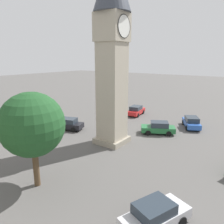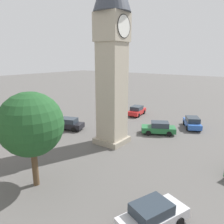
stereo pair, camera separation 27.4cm
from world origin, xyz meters
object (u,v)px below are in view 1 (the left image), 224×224
object	(u,v)px
pedestrian	(119,112)
car_black_far	(191,122)
clock_tower	(112,37)
car_white_side	(158,128)
car_silver_kerb	(155,215)
tree	(32,125)
car_green_alley	(68,124)
lamp_post	(31,120)
car_red_corner	(136,110)

from	to	relation	value
pedestrian	car_black_far	bearing A→B (deg)	-78.61
clock_tower	car_white_side	bearing A→B (deg)	-27.49
pedestrian	car_silver_kerb	bearing A→B (deg)	-140.82
clock_tower	tree	xyz separation A→B (m)	(-10.07, -0.40, -6.57)
car_black_far	car_green_alley	distance (m)	16.59
car_silver_kerb	pedestrian	xyz separation A→B (m)	(17.23, 14.04, 0.25)
car_white_side	car_green_alley	xyz separation A→B (m)	(-5.49, 10.37, 0.00)
car_green_alley	lamp_post	size ratio (longest dim) A/B	0.88
car_white_side	lamp_post	size ratio (longest dim) A/B	0.88
car_white_side	lamp_post	xyz separation A→B (m)	(-12.53, 7.73, 2.61)
car_green_alley	car_white_side	bearing A→B (deg)	-62.09
car_white_side	tree	size ratio (longest dim) A/B	0.63
tree	lamp_post	size ratio (longest dim) A/B	1.39
car_silver_kerb	car_black_far	distance (m)	19.66
clock_tower	pedestrian	xyz separation A→B (m)	(8.45, 4.75, -10.26)
car_red_corner	car_green_alley	world-z (taller)	same
tree	pedestrian	bearing A→B (deg)	15.55
pedestrian	lamp_post	world-z (taller)	lamp_post
lamp_post	car_red_corner	bearing A→B (deg)	-2.95
clock_tower	lamp_post	distance (m)	11.46
clock_tower	car_silver_kerb	xyz separation A→B (m)	(-8.78, -9.29, -10.51)
car_red_corner	pedestrian	world-z (taller)	pedestrian
car_red_corner	pedestrian	xyz separation A→B (m)	(-3.58, 0.97, 0.25)
clock_tower	tree	world-z (taller)	clock_tower
car_red_corner	car_black_far	bearing A→B (deg)	-99.01
clock_tower	pedestrian	world-z (taller)	clock_tower
car_silver_kerb	lamp_post	bearing A→B (deg)	81.99
car_red_corner	lamp_post	size ratio (longest dim) A/B	0.86
pedestrian	tree	size ratio (longest dim) A/B	0.24
car_silver_kerb	car_green_alley	world-z (taller)	same
car_white_side	tree	bearing A→B (deg)	170.73
car_silver_kerb	car_green_alley	xyz separation A→B (m)	(9.02, 16.68, 0.00)
tree	car_white_side	bearing A→B (deg)	-9.27
car_silver_kerb	lamp_post	size ratio (longest dim) A/B	0.88
car_silver_kerb	pedestrian	distance (m)	22.23
car_red_corner	lamp_post	xyz separation A→B (m)	(-18.83, 0.97, 2.61)
car_red_corner	tree	distance (m)	22.83
car_black_far	pedestrian	world-z (taller)	pedestrian
car_green_alley	tree	xyz separation A→B (m)	(-10.30, -7.79, 3.94)
pedestrian	lamp_post	distance (m)	15.43
lamp_post	car_silver_kerb	bearing A→B (deg)	-98.01
car_black_far	tree	distance (m)	21.62
car_silver_kerb	car_white_side	size ratio (longest dim) A/B	1.01
tree	car_green_alley	bearing A→B (deg)	37.08
clock_tower	car_white_side	xyz separation A→B (m)	(5.72, -2.98, -10.51)
clock_tower	lamp_post	world-z (taller)	clock_tower
car_silver_kerb	clock_tower	bearing A→B (deg)	46.61
car_red_corner	lamp_post	distance (m)	19.04
car_black_far	pedestrian	size ratio (longest dim) A/B	2.62
car_white_side	tree	distance (m)	16.48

